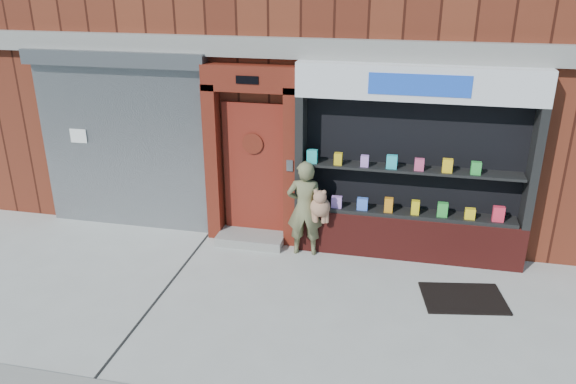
% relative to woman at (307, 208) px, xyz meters
% --- Properties ---
extents(ground, '(80.00, 80.00, 0.00)m').
position_rel_woman_xyz_m(ground, '(-0.21, -1.54, -0.78)').
color(ground, '#9E9E99').
rests_on(ground, ground).
extents(shutter_bay, '(3.10, 0.30, 3.04)m').
position_rel_woman_xyz_m(shutter_bay, '(-3.21, 0.39, 0.94)').
color(shutter_bay, gray).
rests_on(shutter_bay, ground).
extents(red_door_bay, '(1.52, 0.58, 2.90)m').
position_rel_woman_xyz_m(red_door_bay, '(-0.95, 0.32, 0.67)').
color(red_door_bay, '#5D1A10').
rests_on(red_door_bay, ground).
extents(pharmacy_bay, '(3.50, 0.41, 3.00)m').
position_rel_woman_xyz_m(pharmacy_bay, '(1.54, 0.27, 0.59)').
color(pharmacy_bay, '#5D1916').
rests_on(pharmacy_bay, ground).
extents(woman, '(0.70, 0.43, 1.54)m').
position_rel_woman_xyz_m(woman, '(0.00, 0.00, 0.00)').
color(woman, '#686844').
rests_on(woman, ground).
extents(doormat, '(1.22, 0.95, 0.03)m').
position_rel_woman_xyz_m(doormat, '(2.37, -0.86, -0.77)').
color(doormat, black).
rests_on(doormat, ground).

